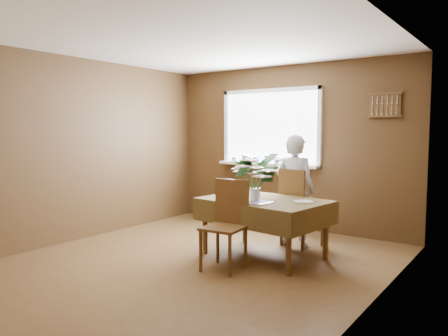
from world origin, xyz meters
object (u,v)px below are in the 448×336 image
Objects in this scene: dining_table at (264,206)px; chair_near at (227,220)px; flower_bouquet at (255,172)px; chair_far at (297,205)px; seated_woman at (295,191)px.

chair_near is at bearing -94.31° from dining_table.
dining_table is 0.61m from chair_near.
chair_near is 0.67m from flower_bouquet.
flower_bouquet is at bearing 73.84° from chair_near.
dining_table is at bearing 73.12° from chair_near.
chair_far reaches higher than dining_table.
dining_table is at bearing 95.74° from chair_far.
dining_table is 0.44m from flower_bouquet.
seated_woman is 0.86m from flower_bouquet.
seated_woman reaches higher than dining_table.
chair_far is 1.25m from chair_near.
seated_woman is at bearing 75.37° from chair_near.
chair_far is 0.19m from seated_woman.
seated_woman is (0.20, 1.25, 0.20)m from chair_near.
dining_table is 1.51× the size of chair_far.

